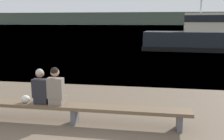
{
  "coord_description": "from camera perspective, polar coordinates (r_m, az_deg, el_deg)",
  "views": [
    {
      "loc": [
        1.8,
        -3.41,
        2.62
      ],
      "look_at": [
        0.37,
        5.47,
        0.83
      ],
      "focal_mm": 40.0,
      "sensor_mm": 36.0,
      "label": 1
    }
  ],
  "objects": [
    {
      "name": "water_surface",
      "position": [
        129.78,
        8.43,
        9.94
      ],
      "size": [
        240.0,
        240.0,
        0.0
      ],
      "primitive_type": "plane",
      "color": "#5684A3",
      "rests_on": "ground"
    },
    {
      "name": "far_shoreline",
      "position": [
        184.45,
        8.72,
        11.59
      ],
      "size": [
        600.0,
        12.0,
        8.48
      ],
      "primitive_type": "cube",
      "color": "#424738",
      "rests_on": "ground"
    },
    {
      "name": "person_right",
      "position": [
        6.58,
        -12.71,
        -4.01
      ],
      "size": [
        0.41,
        0.42,
        0.98
      ],
      "color": "#70665B",
      "rests_on": "bench_main"
    },
    {
      "name": "shopping_bag",
      "position": [
        7.01,
        -19.16,
        -6.28
      ],
      "size": [
        0.25,
        0.2,
        0.2
      ],
      "color": "beige",
      "rests_on": "bench_main"
    },
    {
      "name": "bench_main",
      "position": [
        6.57,
        -8.53,
        -8.69
      ],
      "size": [
        5.87,
        0.45,
        0.48
      ],
      "color": "brown",
      "rests_on": "ground"
    },
    {
      "name": "tugboat_red",
      "position": [
        23.45,
        19.09,
        6.76
      ],
      "size": [
        9.65,
        3.75,
        6.27
      ],
      "rotation": [
        0.0,
        0.0,
        1.49
      ],
      "color": "black",
      "rests_on": "water_surface"
    },
    {
      "name": "person_left",
      "position": [
        6.75,
        -15.88,
        -4.06
      ],
      "size": [
        0.41,
        0.42,
        0.93
      ],
      "color": "black",
      "rests_on": "bench_main"
    }
  ]
}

